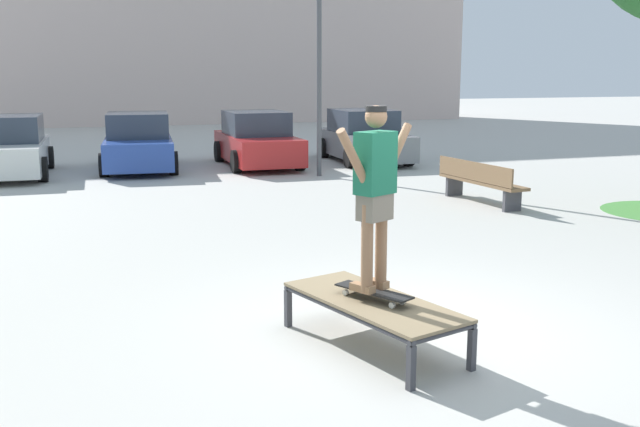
% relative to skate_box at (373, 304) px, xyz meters
% --- Properties ---
extents(ground_plane, '(120.00, 120.00, 0.00)m').
position_rel_skate_box_xyz_m(ground_plane, '(0.53, 0.33, -0.41)').
color(ground_plane, '#B7B5AD').
extents(skate_box, '(1.25, 2.04, 0.46)m').
position_rel_skate_box_xyz_m(skate_box, '(0.00, 0.00, 0.00)').
color(skate_box, '#38383D').
rests_on(skate_box, ground).
extents(skateboard, '(0.54, 0.80, 0.09)m').
position_rel_skate_box_xyz_m(skateboard, '(0.00, -0.01, 0.12)').
color(skateboard, black).
rests_on(skateboard, skate_box).
extents(skater, '(0.93, 0.52, 1.69)m').
position_rel_skate_box_xyz_m(skater, '(0.00, -0.00, 1.12)').
color(skater, '#8E6647').
rests_on(skater, skateboard).
extents(car_white, '(2.04, 4.26, 1.50)m').
position_rel_skate_box_xyz_m(car_white, '(-4.01, 13.65, 0.28)').
color(car_white, silver).
rests_on(car_white, ground).
extents(car_blue, '(2.22, 4.35, 1.50)m').
position_rel_skate_box_xyz_m(car_blue, '(-0.83, 13.91, 0.28)').
color(car_blue, '#28479E').
rests_on(car_blue, ground).
extents(car_red, '(2.01, 4.24, 1.50)m').
position_rel_skate_box_xyz_m(car_red, '(2.35, 13.62, 0.28)').
color(car_red, red).
rests_on(car_red, ground).
extents(car_grey, '(2.11, 4.29, 1.50)m').
position_rel_skate_box_xyz_m(car_grey, '(5.53, 13.56, 0.28)').
color(car_grey, slate).
rests_on(car_grey, ground).
extents(park_bench, '(0.60, 2.42, 0.83)m').
position_rel_skate_box_xyz_m(park_bench, '(5.02, 6.37, 0.03)').
color(park_bench, brown).
rests_on(park_bench, ground).
extents(light_post, '(0.36, 0.36, 5.83)m').
position_rel_skate_box_xyz_m(light_post, '(3.31, 11.10, 3.41)').
color(light_post, '#4C4C51').
rests_on(light_post, ground).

